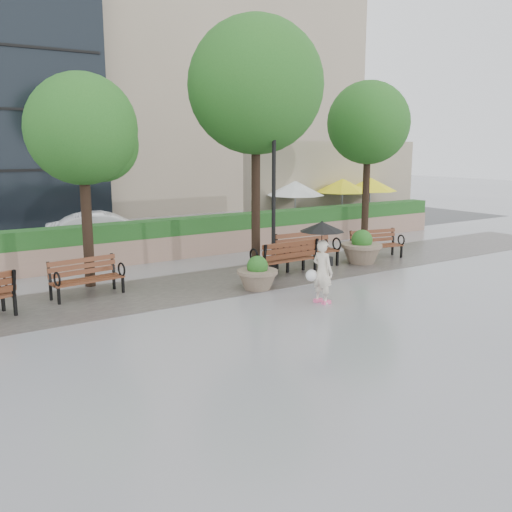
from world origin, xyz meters
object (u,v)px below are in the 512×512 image
lamppost (274,210)px  car_right (106,231)px  bench_4 (376,250)px  pedestrian (322,254)px  bench_3 (307,257)px  planter_left (257,276)px  bench_1 (87,286)px  planter_right (362,250)px  bench_2 (285,266)px

lamppost → car_right: 7.25m
bench_4 → pedestrian: 6.21m
bench_3 → planter_left: size_ratio=1.90×
planter_left → lamppost: bearing=43.2°
bench_1 → lamppost: (5.61, -0.31, 1.62)m
bench_4 → lamppost: (-4.19, 0.20, 1.63)m
planter_left → pedestrian: 2.22m
lamppost → car_right: size_ratio=1.02×
lamppost → planter_right: bearing=-9.2°
car_right → bench_4: bearing=-118.9°
planter_right → lamppost: 3.55m
bench_2 → lamppost: lamppost is taller
bench_2 → pedestrian: size_ratio=1.01×
bench_1 → lamppost: 5.85m
planter_left → car_right: (-1.34, 8.01, 0.34)m
bench_1 → bench_4: bearing=-10.0°
planter_right → pedestrian: (-4.21, -2.94, 0.78)m
car_right → pedestrian: pedestrian is taller
bench_3 → lamppost: (-1.29, 0.05, 1.59)m
bench_3 → planter_right: size_ratio=1.57×
planter_left → planter_right: bearing=11.5°
planter_left → pedestrian: size_ratio=0.55×
bench_4 → planter_left: size_ratio=1.73×
bench_2 → bench_3: size_ratio=0.97×
bench_3 → car_right: car_right is taller
bench_1 → bench_4: bench_1 is taller
bench_3 → lamppost: bearing=179.5°
bench_4 → bench_1: bearing=-172.2°
bench_2 → car_right: 7.71m
bench_2 → pedestrian: bearing=69.5°
planter_right → planter_left: bearing=-168.5°
bench_1 → planter_right: planter_right is taller
lamppost → pedestrian: lamppost is taller
bench_3 → bench_2: bearing=-154.9°
bench_3 → planter_left: (-2.88, -1.43, 0.03)m
planter_right → pedestrian: 5.19m
bench_4 → planter_right: (-1.00, -0.31, 0.15)m
bench_2 → lamppost: bearing=-93.4°
planter_right → bench_1: bearing=174.6°
planter_left → lamppost: size_ratio=0.25×
bench_1 → pedestrian: bearing=-46.4°
bench_4 → planter_left: bearing=-156.7°
bench_2 → planter_right: (3.21, 0.10, 0.12)m
bench_2 → car_right: size_ratio=0.48×
planter_left → pedestrian: pedestrian is taller
bench_1 → bench_4: size_ratio=1.00×
car_right → pedestrian: size_ratio=2.13×
planter_left → bench_2: bearing=29.1°
bench_3 → bench_4: (2.90, -0.15, -0.04)m
bench_3 → bench_4: bench_3 is taller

